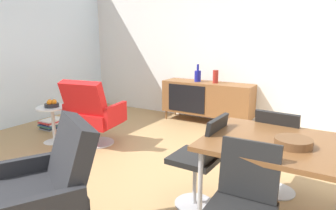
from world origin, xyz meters
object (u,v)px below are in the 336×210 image
object	(u,v)px
vase_sculptural_dark	(198,76)
fruit_bowl	(52,104)
magazine_stack	(53,124)
dining_chair_back_left	(278,149)
armchair_black_shell	(48,189)
lounge_chair_red	(93,113)
side_table_round	(53,120)
dining_table	(317,153)
wooden_bowl_on_table	(293,142)
vase_cobalt	(216,77)
dining_chair_front_left	(242,206)
sideboard	(207,98)
dining_chair_near_window	(201,158)

from	to	relation	value
vase_sculptural_dark	fruit_bowl	bearing A→B (deg)	-122.35
magazine_stack	dining_chair_back_left	bearing A→B (deg)	-4.92
vase_sculptural_dark	armchair_black_shell	world-z (taller)	vase_sculptural_dark
lounge_chair_red	magazine_stack	size ratio (longest dim) A/B	2.41
dining_chair_back_left	side_table_round	world-z (taller)	dining_chair_back_left
dining_table	armchair_black_shell	bearing A→B (deg)	-146.35
wooden_bowl_on_table	lounge_chair_red	world-z (taller)	lounge_chair_red
vase_cobalt	dining_chair_front_left	xyz separation A→B (m)	(1.44, -3.07, -0.36)
side_table_round	fruit_bowl	bearing A→B (deg)	70.54
dining_table	side_table_round	world-z (taller)	dining_table
sideboard	wooden_bowl_on_table	bearing A→B (deg)	-55.40
dining_chair_back_left	armchair_black_shell	distance (m)	2.02
wooden_bowl_on_table	dining_chair_near_window	distance (m)	0.80
wooden_bowl_on_table	vase_sculptural_dark	bearing A→B (deg)	127.35
vase_sculptural_dark	side_table_round	distance (m)	2.49
vase_sculptural_dark	dining_chair_front_left	distance (m)	3.57
magazine_stack	vase_cobalt	bearing A→B (deg)	36.66
vase_cobalt	lounge_chair_red	world-z (taller)	lounge_chair_red
dining_table	vase_sculptural_dark	bearing A→B (deg)	130.20
dining_chair_front_left	lounge_chair_red	distance (m)	2.76
dining_table	dining_chair_near_window	size ratio (longest dim) A/B	1.87
dining_table	lounge_chair_red	size ratio (longest dim) A/B	1.69
wooden_bowl_on_table	magazine_stack	world-z (taller)	wooden_bowl_on_table
sideboard	lounge_chair_red	bearing A→B (deg)	-115.86
dining_table	dining_chair_near_window	distance (m)	0.92
wooden_bowl_on_table	fruit_bowl	bearing A→B (deg)	170.94
dining_chair_front_left	dining_chair_near_window	bearing A→B (deg)	133.92
side_table_round	magazine_stack	distance (m)	0.75
sideboard	lounge_chair_red	distance (m)	2.07
lounge_chair_red	dining_chair_back_left	bearing A→B (deg)	-2.10
vase_cobalt	dining_chair_back_left	bearing A→B (deg)	-53.73
sideboard	magazine_stack	xyz separation A→B (m)	(-2.06, -1.64, -0.36)
magazine_stack	lounge_chair_red	bearing A→B (deg)	-10.86
dining_chair_near_window	magazine_stack	world-z (taller)	dining_chair_near_window
vase_sculptural_dark	dining_chair_near_window	xyz separation A→B (m)	(1.24, -2.52, -0.36)
lounge_chair_red	armchair_black_shell	bearing A→B (deg)	-53.50
vase_cobalt	dining_chair_near_window	distance (m)	2.70
vase_sculptural_dark	lounge_chair_red	distance (m)	2.03
dining_chair_back_left	dining_chair_near_window	distance (m)	0.77
dining_chair_back_left	dining_chair_near_window	world-z (taller)	same
dining_chair_back_left	dining_chair_front_left	xyz separation A→B (m)	(0.00, -1.12, 0.00)
vase_cobalt	lounge_chair_red	distance (m)	2.17
dining_chair_front_left	side_table_round	world-z (taller)	dining_chair_front_left
vase_cobalt	vase_sculptural_dark	world-z (taller)	vase_sculptural_dark
sideboard	dining_table	world-z (taller)	dining_table
vase_cobalt	magazine_stack	bearing A→B (deg)	-143.34
vase_cobalt	vase_sculptural_dark	distance (m)	0.34
vase_sculptural_dark	lounge_chair_red	xyz separation A→B (m)	(-0.71, -1.86, -0.36)
dining_table	magazine_stack	xyz separation A→B (m)	(-4.00, 0.87, -0.62)
dining_chair_near_window	dining_chair_front_left	bearing A→B (deg)	-46.08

